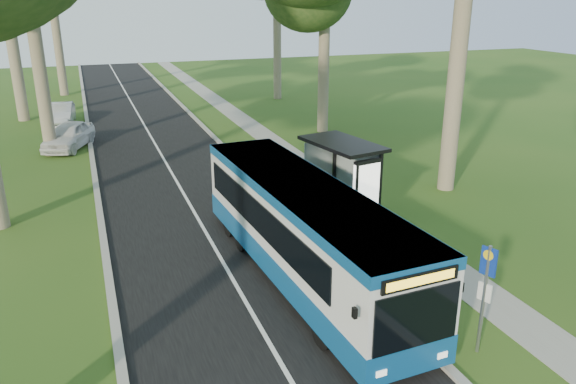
% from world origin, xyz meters
% --- Properties ---
extents(ground, '(120.00, 120.00, 0.00)m').
position_xyz_m(ground, '(0.00, 0.00, 0.00)').
color(ground, '#2A5119').
rests_on(ground, ground).
extents(road, '(7.00, 100.00, 0.02)m').
position_xyz_m(road, '(-3.50, 10.00, 0.01)').
color(road, black).
rests_on(road, ground).
extents(kerb_east, '(0.25, 100.00, 0.12)m').
position_xyz_m(kerb_east, '(0.00, 10.00, 0.06)').
color(kerb_east, '#9E9B93').
rests_on(kerb_east, ground).
extents(kerb_west, '(0.25, 100.00, 0.12)m').
position_xyz_m(kerb_west, '(-7.00, 10.00, 0.06)').
color(kerb_west, '#9E9B93').
rests_on(kerb_west, ground).
extents(centre_line, '(0.12, 100.00, 0.00)m').
position_xyz_m(centre_line, '(-3.50, 10.00, 0.02)').
color(centre_line, white).
rests_on(centre_line, road).
extents(footpath, '(1.50, 100.00, 0.02)m').
position_xyz_m(footpath, '(3.00, 10.00, 0.01)').
color(footpath, gray).
rests_on(footpath, ground).
extents(bus, '(2.99, 11.26, 2.95)m').
position_xyz_m(bus, '(-1.47, 0.47, 1.53)').
color(bus, silver).
rests_on(bus, ground).
extents(bus_stop_sign, '(0.18, 0.38, 2.78)m').
position_xyz_m(bus_stop_sign, '(1.09, -4.43, 1.72)').
color(bus_stop_sign, gray).
rests_on(bus_stop_sign, ground).
extents(bus_shelter, '(2.45, 3.69, 2.93)m').
position_xyz_m(bus_shelter, '(1.93, 4.26, 2.07)').
color(bus_shelter, black).
rests_on(bus_shelter, ground).
extents(litter_bin, '(0.50, 0.50, 0.87)m').
position_xyz_m(litter_bin, '(1.33, 8.34, 0.44)').
color(litter_bin, black).
rests_on(litter_bin, ground).
extents(car_white, '(3.24, 4.66, 1.47)m').
position_xyz_m(car_white, '(-8.08, 19.03, 0.74)').
color(car_white, silver).
rests_on(car_white, ground).
extents(car_silver, '(1.75, 4.21, 1.36)m').
position_xyz_m(car_silver, '(-8.53, 25.91, 0.68)').
color(car_silver, '#B2B4BA').
rests_on(car_silver, ground).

